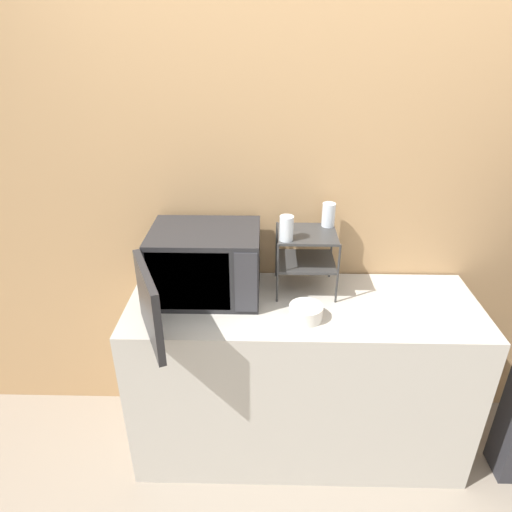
{
  "coord_description": "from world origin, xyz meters",
  "views": [
    {
      "loc": [
        -0.18,
        -1.52,
        2.08
      ],
      "look_at": [
        -0.22,
        0.32,
        1.13
      ],
      "focal_mm": 32.0,
      "sensor_mm": 36.0,
      "label": 1
    }
  ],
  "objects_px": {
    "microwave": "(203,265)",
    "dish_rack": "(306,249)",
    "glass_front_left": "(286,228)",
    "glass_back_right": "(329,215)",
    "bowl": "(307,312)"
  },
  "relations": [
    {
      "from": "bowl",
      "to": "glass_front_left",
      "type": "bearing_deg",
      "value": 117.33
    },
    {
      "from": "dish_rack",
      "to": "glass_back_right",
      "type": "bearing_deg",
      "value": 39.59
    },
    {
      "from": "glass_front_left",
      "to": "glass_back_right",
      "type": "distance_m",
      "value": 0.26
    },
    {
      "from": "dish_rack",
      "to": "bowl",
      "type": "bearing_deg",
      "value": -91.82
    },
    {
      "from": "dish_rack",
      "to": "glass_front_left",
      "type": "relative_size",
      "value": 2.65
    },
    {
      "from": "glass_front_left",
      "to": "bowl",
      "type": "xyz_separation_m",
      "value": [
        0.09,
        -0.18,
        -0.33
      ]
    },
    {
      "from": "microwave",
      "to": "dish_rack",
      "type": "height_order",
      "value": "microwave"
    },
    {
      "from": "glass_front_left",
      "to": "glass_back_right",
      "type": "xyz_separation_m",
      "value": [
        0.21,
        0.16,
        0.0
      ]
    },
    {
      "from": "glass_front_left",
      "to": "glass_back_right",
      "type": "bearing_deg",
      "value": 38.54
    },
    {
      "from": "dish_rack",
      "to": "bowl",
      "type": "relative_size",
      "value": 2.01
    },
    {
      "from": "microwave",
      "to": "bowl",
      "type": "relative_size",
      "value": 4.89
    },
    {
      "from": "dish_rack",
      "to": "glass_front_left",
      "type": "height_order",
      "value": "glass_front_left"
    },
    {
      "from": "dish_rack",
      "to": "microwave",
      "type": "bearing_deg",
      "value": -170.96
    },
    {
      "from": "glass_front_left",
      "to": "glass_back_right",
      "type": "height_order",
      "value": "same"
    },
    {
      "from": "dish_rack",
      "to": "bowl",
      "type": "height_order",
      "value": "dish_rack"
    }
  ]
}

